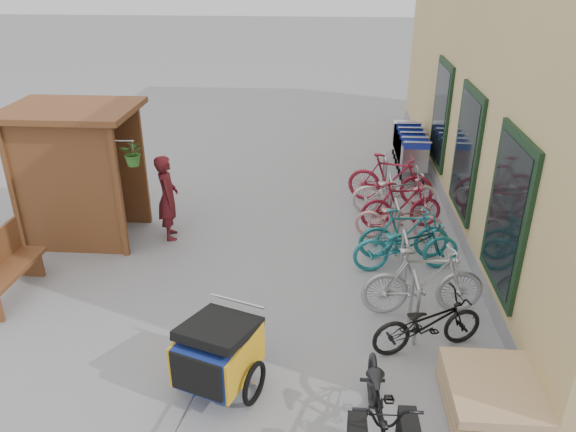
# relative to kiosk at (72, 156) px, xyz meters

# --- Properties ---
(ground) EXTENTS (80.00, 80.00, 0.00)m
(ground) POSITION_rel_kiosk_xyz_m (3.28, -2.47, -1.55)
(ground) COLOR gray
(kiosk) EXTENTS (2.49, 1.65, 2.40)m
(kiosk) POSITION_rel_kiosk_xyz_m (0.00, 0.00, 0.00)
(kiosk) COLOR brown
(kiosk) RESTS_ON ground
(bike_rack) EXTENTS (0.05, 5.35, 0.86)m
(bike_rack) POSITION_rel_kiosk_xyz_m (5.58, -0.07, -1.04)
(bike_rack) COLOR #A5A8AD
(bike_rack) RESTS_ON ground
(pallet_stack) EXTENTS (1.00, 1.20, 0.40)m
(pallet_stack) POSITION_rel_kiosk_xyz_m (6.28, -3.87, -1.34)
(pallet_stack) COLOR tan
(pallet_stack) RESTS_ON ground
(bench) EXTENTS (0.50, 1.55, 0.97)m
(bench) POSITION_rel_kiosk_xyz_m (-0.40, -2.00, -1.06)
(bench) COLOR brown
(bench) RESTS_ON ground
(shopping_carts) EXTENTS (0.59, 2.36, 1.06)m
(shopping_carts) POSITION_rel_kiosk_xyz_m (6.28, 3.94, -0.93)
(shopping_carts) COLOR silver
(shopping_carts) RESTS_ON ground
(child_trailer) EXTENTS (1.11, 1.70, 0.99)m
(child_trailer) POSITION_rel_kiosk_xyz_m (3.16, -3.72, -1.01)
(child_trailer) COLOR navy
(child_trailer) RESTS_ON ground
(cargo_bike) EXTENTS (0.69, 1.87, 0.98)m
(cargo_bike) POSITION_rel_kiosk_xyz_m (4.97, -4.48, -1.07)
(cargo_bike) COLOR black
(cargo_bike) RESTS_ON ground
(person_kiosk) EXTENTS (0.52, 0.65, 1.56)m
(person_kiosk) POSITION_rel_kiosk_xyz_m (1.56, 0.10, -0.77)
(person_kiosk) COLOR maroon
(person_kiosk) RESTS_ON ground
(bike_0) EXTENTS (1.62, 1.00, 0.80)m
(bike_0) POSITION_rel_kiosk_xyz_m (5.71, -2.78, -1.15)
(bike_0) COLOR black
(bike_0) RESTS_ON ground
(bike_1) EXTENTS (1.79, 0.69, 1.05)m
(bike_1) POSITION_rel_kiosk_xyz_m (5.76, -1.98, -1.03)
(bike_1) COLOR #A4A3A8
(bike_1) RESTS_ON ground
(bike_2) EXTENTS (1.81, 0.87, 0.91)m
(bike_2) POSITION_rel_kiosk_xyz_m (5.67, -0.77, -1.10)
(bike_2) COLOR #1E717A
(bike_2) RESTS_ON ground
(bike_3) EXTENTS (1.56, 0.58, 0.92)m
(bike_3) POSITION_rel_kiosk_xyz_m (5.69, -0.39, -1.09)
(bike_3) COLOR #1E717A
(bike_3) RESTS_ON ground
(bike_4) EXTENTS (1.63, 0.75, 0.82)m
(bike_4) POSITION_rel_kiosk_xyz_m (5.68, 0.27, -1.14)
(bike_4) COLOR tan
(bike_4) RESTS_ON ground
(bike_5) EXTENTS (1.58, 0.66, 0.92)m
(bike_5) POSITION_rel_kiosk_xyz_m (5.77, 0.79, -1.09)
(bike_5) COLOR maroon
(bike_5) RESTS_ON ground
(bike_6) EXTENTS (1.75, 0.77, 0.89)m
(bike_6) POSITION_rel_kiosk_xyz_m (5.71, 1.47, -1.10)
(bike_6) COLOR beige
(bike_6) RESTS_ON ground
(bike_7) EXTENTS (1.81, 0.90, 1.05)m
(bike_7) POSITION_rel_kiosk_xyz_m (5.67, 1.91, -1.03)
(bike_7) COLOR maroon
(bike_7) RESTS_ON ground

